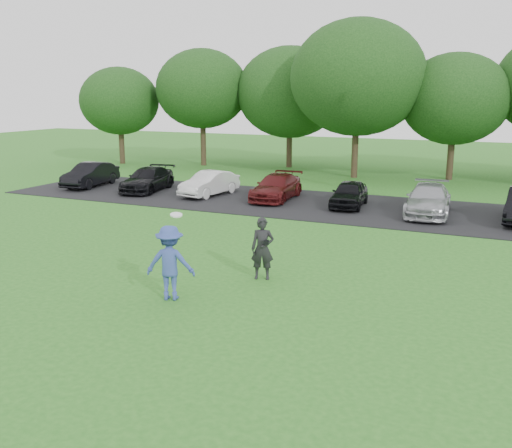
{
  "coord_description": "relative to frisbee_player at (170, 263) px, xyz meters",
  "views": [
    {
      "loc": [
        6.0,
        -9.94,
        4.71
      ],
      "look_at": [
        0.0,
        3.5,
        1.3
      ],
      "focal_mm": 40.0,
      "sensor_mm": 36.0,
      "label": 1
    }
  ],
  "objects": [
    {
      "name": "ground",
      "position": [
        0.94,
        -0.75,
        -0.88
      ],
      "size": [
        100.0,
        100.0,
        0.0
      ],
      "primitive_type": "plane",
      "color": "#286D1F",
      "rests_on": "ground"
    },
    {
      "name": "parking_lot",
      "position": [
        0.94,
        12.25,
        -0.86
      ],
      "size": [
        32.0,
        6.5,
        0.03
      ],
      "primitive_type": "cube",
      "color": "black",
      "rests_on": "ground"
    },
    {
      "name": "frisbee_player",
      "position": [
        0.0,
        0.0,
        0.0
      ],
      "size": [
        1.28,
        0.97,
        2.11
      ],
      "color": "#384CA0",
      "rests_on": "ground"
    },
    {
      "name": "camera_bystander",
      "position": [
        1.36,
        2.22,
        -0.07
      ],
      "size": [
        0.68,
        0.55,
        1.61
      ],
      "color": "black",
      "rests_on": "ground"
    },
    {
      "name": "parked_cars",
      "position": [
        2.06,
        12.17,
        -0.27
      ],
      "size": [
        28.83,
        4.85,
        1.22
      ],
      "color": "black",
      "rests_on": "parking_lot"
    },
    {
      "name": "tree_row",
      "position": [
        2.45,
        22.01,
        4.03
      ],
      "size": [
        42.39,
        9.85,
        8.64
      ],
      "color": "#38281C",
      "rests_on": "ground"
    }
  ]
}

